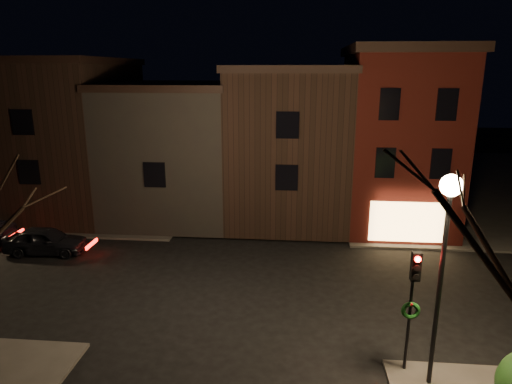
# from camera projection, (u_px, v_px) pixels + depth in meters

# --- Properties ---
(ground) EXTENTS (120.00, 120.00, 0.00)m
(ground) POSITION_uv_depth(u_px,v_px,m) (248.00, 286.00, 20.24)
(ground) COLOR black
(ground) RESTS_ON ground
(sidewalk_far_left) EXTENTS (30.00, 30.00, 0.12)m
(sidewalk_far_left) POSITION_uv_depth(u_px,v_px,m) (53.00, 175.00, 41.23)
(sidewalk_far_left) COLOR #2D2B28
(sidewalk_far_left) RESTS_ON ground
(corner_building) EXTENTS (6.50, 8.50, 10.50)m
(corner_building) POSITION_uv_depth(u_px,v_px,m) (398.00, 137.00, 27.22)
(corner_building) COLOR #44100C
(corner_building) RESTS_ON ground
(row_building_a) EXTENTS (7.30, 10.30, 9.40)m
(row_building_a) POSITION_uv_depth(u_px,v_px,m) (289.00, 142.00, 28.93)
(row_building_a) COLOR black
(row_building_a) RESTS_ON ground
(row_building_b) EXTENTS (7.80, 10.30, 8.40)m
(row_building_b) POSITION_uv_depth(u_px,v_px,m) (178.00, 148.00, 29.71)
(row_building_b) COLOR black
(row_building_b) RESTS_ON ground
(row_building_c) EXTENTS (7.30, 10.30, 9.90)m
(row_building_c) POSITION_uv_depth(u_px,v_px,m) (70.00, 135.00, 30.16)
(row_building_c) COLOR black
(row_building_c) RESTS_ON ground
(street_lamp_near) EXTENTS (0.60, 0.60, 6.48)m
(street_lamp_near) POSITION_uv_depth(u_px,v_px,m) (447.00, 225.00, 12.57)
(street_lamp_near) COLOR black
(street_lamp_near) RESTS_ON sidewalk_near_right
(traffic_signal) EXTENTS (0.58, 0.38, 4.05)m
(traffic_signal) POSITION_uv_depth(u_px,v_px,m) (413.00, 293.00, 13.71)
(traffic_signal) COLOR black
(traffic_signal) RESTS_ON sidewalk_near_right
(parked_car_a) EXTENTS (4.22, 1.87, 1.41)m
(parked_car_a) POSITION_uv_depth(u_px,v_px,m) (46.00, 240.00, 23.72)
(parked_car_a) COLOR black
(parked_car_a) RESTS_ON ground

